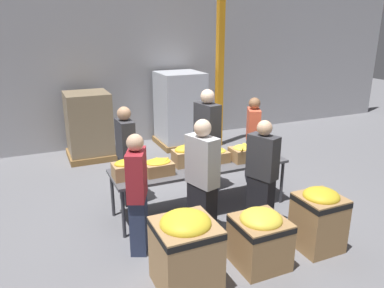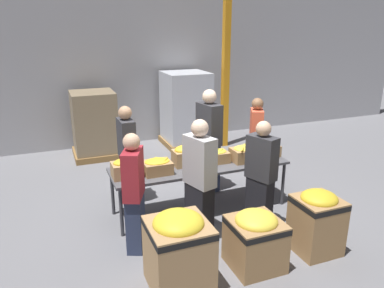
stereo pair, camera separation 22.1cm
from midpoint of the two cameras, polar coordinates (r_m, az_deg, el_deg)
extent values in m
plane|color=slate|center=(6.05, 0.16, -9.83)|extent=(30.00, 30.00, 0.00)
cube|color=#A8A8AD|center=(9.14, -10.20, 12.47)|extent=(16.00, 0.08, 4.00)
cube|color=#4C4C51|center=(5.75, 0.17, -3.35)|extent=(2.73, 0.79, 0.04)
cylinder|color=#38383D|center=(5.25, -11.62, -10.42)|extent=(0.05, 0.05, 0.71)
cylinder|color=#38383D|center=(6.25, 12.52, -5.75)|extent=(0.05, 0.05, 0.71)
cylinder|color=#38383D|center=(5.85, -13.10, -7.49)|extent=(0.05, 0.05, 0.71)
cylinder|color=#38383D|center=(6.75, 9.17, -3.72)|extent=(0.05, 0.05, 0.71)
cube|color=tan|center=(5.33, -10.98, -4.02)|extent=(0.40, 0.30, 0.21)
ellipsoid|color=gold|center=(5.29, -11.05, -2.90)|extent=(0.36, 0.25, 0.11)
ellipsoid|color=gold|center=(5.24, -9.96, -2.73)|extent=(0.11, 0.22, 0.05)
ellipsoid|color=gold|center=(5.33, -10.52, -2.30)|extent=(0.05, 0.14, 0.05)
cube|color=#A37A4C|center=(5.40, -6.32, -3.66)|extent=(0.40, 0.32, 0.18)
ellipsoid|color=gold|center=(5.37, -6.36, -2.73)|extent=(0.36, 0.28, 0.07)
ellipsoid|color=gold|center=(5.34, -6.56, -2.68)|extent=(0.10, 0.15, 0.04)
ellipsoid|color=gold|center=(5.40, -6.12, -2.38)|extent=(0.11, 0.21, 0.05)
ellipsoid|color=gold|center=(5.37, -5.07, -2.42)|extent=(0.14, 0.17, 0.04)
cube|color=tan|center=(5.70, -1.99, -2.08)|extent=(0.40, 0.28, 0.24)
ellipsoid|color=gold|center=(5.66, -2.00, -0.86)|extent=(0.36, 0.25, 0.14)
ellipsoid|color=gold|center=(5.67, -2.45, -0.41)|extent=(0.15, 0.17, 0.04)
ellipsoid|color=gold|center=(5.71, -2.13, -0.33)|extent=(0.10, 0.19, 0.05)
cube|color=#A37A4C|center=(5.83, 2.46, -1.97)|extent=(0.40, 0.28, 0.17)
ellipsoid|color=gold|center=(5.80, 2.47, -1.15)|extent=(0.35, 0.24, 0.06)
ellipsoid|color=gold|center=(5.82, 3.39, -0.89)|extent=(0.14, 0.15, 0.05)
ellipsoid|color=gold|center=(5.78, 2.36, -0.94)|extent=(0.20, 0.17, 0.05)
ellipsoid|color=gold|center=(5.85, 2.14, -0.59)|extent=(0.16, 0.22, 0.06)
ellipsoid|color=gold|center=(5.82, 1.22, -0.87)|extent=(0.07, 0.18, 0.04)
cube|color=#A37A4C|center=(5.94, 6.81, -1.54)|extent=(0.40, 0.32, 0.20)
ellipsoid|color=yellow|center=(5.90, 6.84, -0.55)|extent=(0.34, 0.28, 0.07)
ellipsoid|color=yellow|center=(5.96, 6.85, -0.18)|extent=(0.12, 0.20, 0.04)
ellipsoid|color=yellow|center=(5.91, 7.13, -0.12)|extent=(0.09, 0.18, 0.04)
ellipsoid|color=yellow|center=(5.77, 6.56, -0.66)|extent=(0.16, 0.19, 0.04)
cube|color=tan|center=(6.24, 9.92, -0.82)|extent=(0.40, 0.33, 0.18)
ellipsoid|color=yellow|center=(6.21, 9.96, 0.01)|extent=(0.34, 0.26, 0.07)
ellipsoid|color=yellow|center=(6.19, 10.39, 0.26)|extent=(0.16, 0.09, 0.05)
ellipsoid|color=yellow|center=(6.32, 10.40, 0.46)|extent=(0.16, 0.05, 0.04)
cube|color=#2D3856|center=(6.59, 1.29, -3.41)|extent=(0.29, 0.44, 0.85)
cube|color=#333338|center=(6.35, 1.34, 3.10)|extent=(0.32, 0.51, 0.70)
sphere|color=beige|center=(6.25, 1.37, 7.26)|extent=(0.24, 0.24, 0.24)
cube|color=black|center=(5.52, 9.21, -8.63)|extent=(0.31, 0.40, 0.75)
cube|color=#333338|center=(5.25, 9.57, -1.94)|extent=(0.35, 0.47, 0.62)
sphere|color=#DBAD89|center=(5.13, 9.81, 2.42)|extent=(0.21, 0.21, 0.21)
cube|color=black|center=(7.07, 8.18, -2.54)|extent=(0.33, 0.41, 0.74)
cube|color=#EA5B3D|center=(6.87, 8.43, 2.78)|extent=(0.38, 0.47, 0.61)
sphere|color=#896042|center=(6.77, 8.59, 6.15)|extent=(0.21, 0.21, 0.21)
cube|color=#2D3856|center=(4.95, -9.38, -11.95)|extent=(0.32, 0.40, 0.75)
cube|color=maroon|center=(4.65, -9.80, -4.65)|extent=(0.36, 0.47, 0.62)
sphere|color=#DBAD89|center=(4.51, -10.07, 0.21)|extent=(0.21, 0.21, 0.21)
cube|color=black|center=(6.22, -10.78, -5.49)|extent=(0.21, 0.37, 0.76)
cube|color=#333338|center=(5.99, -11.16, 0.64)|extent=(0.23, 0.44, 0.63)
sphere|color=tan|center=(5.88, -11.41, 4.58)|extent=(0.22, 0.22, 0.22)
cube|color=black|center=(5.13, 0.26, -10.23)|extent=(0.31, 0.42, 0.80)
cube|color=#B2B2B7|center=(4.83, 0.27, -2.60)|extent=(0.34, 0.50, 0.66)
sphere|color=beige|center=(4.69, 0.28, 2.45)|extent=(0.22, 0.22, 0.22)
cube|color=tan|center=(4.28, -2.51, -16.62)|extent=(0.65, 0.65, 0.78)
cube|color=black|center=(4.10, -2.57, -12.77)|extent=(0.66, 0.66, 0.07)
ellipsoid|color=yellow|center=(4.07, -2.59, -11.97)|extent=(0.56, 0.56, 0.23)
cube|color=#A37A4C|center=(4.71, 8.90, -14.59)|extent=(0.59, 0.59, 0.61)
cube|color=black|center=(4.58, 9.05, -11.96)|extent=(0.60, 0.60, 0.07)
ellipsoid|color=yellow|center=(4.55, 9.09, -11.24)|extent=(0.50, 0.50, 0.21)
cube|color=#A37A4C|center=(5.16, 17.49, -11.35)|extent=(0.54, 0.54, 0.73)
cube|color=black|center=(5.02, 17.82, -8.23)|extent=(0.54, 0.54, 0.07)
ellipsoid|color=gold|center=(4.99, 17.89, -7.56)|extent=(0.46, 0.46, 0.19)
cube|color=orange|center=(8.72, 3.53, 12.47)|extent=(0.15, 0.15, 4.00)
cube|color=olive|center=(8.58, -15.81, -1.53)|extent=(0.98, 0.98, 0.13)
cube|color=#897556|center=(8.38, -16.22, 3.12)|extent=(0.90, 0.90, 1.31)
cube|color=olive|center=(9.17, -2.48, 0.39)|extent=(1.09, 1.09, 0.13)
cube|color=silver|center=(8.95, -2.55, 5.73)|extent=(1.01, 1.01, 1.62)
camera|label=1|loc=(0.11, -91.12, -0.36)|focal=35.00mm
camera|label=2|loc=(0.11, 88.88, 0.36)|focal=35.00mm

